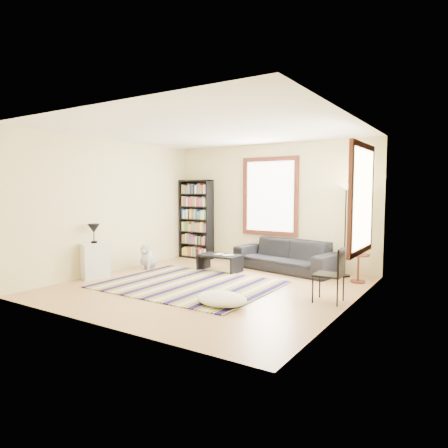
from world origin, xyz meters
The scene contains 21 objects.
floor centered at (0.00, 0.00, -0.05)m, with size 5.00×5.00×0.10m, color tan.
ceiling centered at (0.00, 0.00, 2.85)m, with size 5.00×5.00×0.10m, color white.
wall_back centered at (0.00, 2.55, 1.40)m, with size 5.00×0.10×2.80m, color #CFC38C.
wall_front centered at (0.00, -2.55, 1.40)m, with size 5.00×0.10×2.80m, color #CFC38C.
wall_left centered at (-2.55, 0.00, 1.40)m, with size 0.10×5.00×2.80m, color #CFC38C.
wall_right centered at (2.55, 0.00, 1.40)m, with size 0.10×5.00×2.80m, color #CFC38C.
window_back centered at (0.00, 2.47, 1.60)m, with size 1.20×0.06×1.60m, color white.
window_right centered at (2.47, 0.80, 1.60)m, with size 0.06×1.20×1.60m, color white.
rug centered at (-0.36, -0.12, 0.01)m, with size 3.04×2.43×0.02m, color #130D41.
sofa centered at (0.60, 2.05, 0.33)m, with size 2.29×0.90×0.67m, color black.
bookshelf centered at (-2.01, 2.32, 1.00)m, with size 0.90×0.30×2.00m, color black.
coffee_table centered at (-0.58, 1.23, 0.18)m, with size 0.90×0.50×0.36m, color black.
book_a centered at (-0.68, 1.23, 0.37)m, with size 0.20×0.15×0.02m, color beige.
book_b centered at (-0.43, 1.28, 0.37)m, with size 0.17×0.23×0.02m, color beige.
floor_cushion centered at (0.86, -0.90, 0.10)m, with size 0.82×0.61×0.20m, color white.
floor_lamp centered at (1.83, 2.15, 0.93)m, with size 0.30×0.30×1.86m, color black, non-canonical shape.
side_table centered at (2.20, 1.77, 0.27)m, with size 0.40×0.40×0.54m, color #4F2013.
folding_chair centered at (2.15, 0.16, 0.43)m, with size 0.42×0.40×0.86m, color black.
white_cabinet centered at (-2.30, -0.67, 0.35)m, with size 0.38×0.50×0.70m, color white.
table_lamp centered at (-2.30, -0.67, 0.89)m, with size 0.24×0.24×0.38m, color black, non-canonical shape.
dog centered at (-2.08, 0.63, 0.27)m, with size 0.39×0.54×0.54m, color #B6B6B6, non-canonical shape.
Camera 1 is at (4.08, -5.86, 1.75)m, focal length 32.00 mm.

